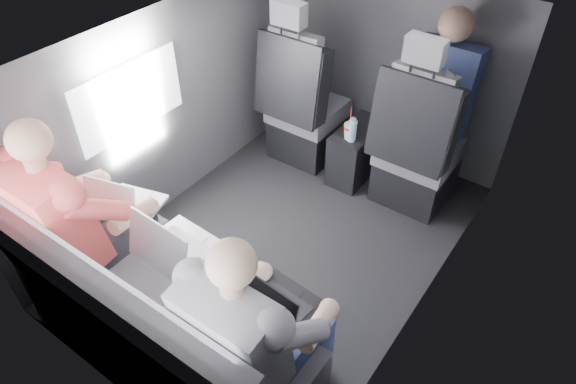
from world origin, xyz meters
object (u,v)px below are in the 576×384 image
Objects in this scene: laptop_silver at (176,246)px; passenger_rear_left at (83,220)px; soda_cup at (349,131)px; laptop_black at (279,302)px; passenger_rear_right at (257,332)px; center_console at (357,152)px; water_bottle at (352,130)px; front_seat_right at (416,154)px; passenger_front_right at (442,90)px; rear_bench at (157,328)px; front_seat_left at (303,112)px; laptop_white at (126,202)px.

laptop_silver is 0.30× the size of passenger_rear_left.
laptop_black is at bearing -70.80° from soda_cup.
passenger_rear_right is (0.02, -0.17, -0.00)m from laptop_black.
water_bottle reaches higher than center_console.
passenger_rear_left is at bearing -106.44° from center_console.
front_seat_right is at bearing 12.71° from soda_cup.
passenger_rear_right reaches higher than laptop_black.
passenger_front_right is at bearing 38.58° from soda_cup.
center_console is at bearing 73.56° from passenger_rear_left.
center_console is 1.94m from rear_bench.
front_seat_right is 0.99× the size of passenger_rear_left.
laptop_black is (0.53, -1.68, 0.43)m from center_console.
passenger_rear_right is at bearing -61.02° from front_seat_left.
passenger_rear_right is (0.52, -1.70, 0.15)m from water_bottle.
passenger_rear_left is (-0.05, -0.23, 0.02)m from laptop_white.
laptop_white is (-0.50, 0.32, 0.32)m from rear_bench.
passenger_front_right reaches higher than center_console.
front_seat_left reaches higher than laptop_black.
passenger_rear_right is at bearing -72.09° from soda_cup.
water_bottle is at bearing 107.19° from passenger_rear_right.
rear_bench reaches higher than laptop_silver.
rear_bench is 5.04× the size of laptop_black.
rear_bench is at bearing -32.92° from laptop_white.
soda_cup is 0.71× the size of laptop_white.
front_seat_right reaches higher than soda_cup.
front_seat_right is 1.86m from laptop_white.
center_console is (0.45, 0.04, -0.20)m from front_seat_left.
laptop_silver is at bearing -91.60° from center_console.
front_seat_right is 3.99× the size of laptop_black.
center_console is 0.75m from passenger_front_right.
laptop_black is at bearing -71.58° from water_bottle.
laptop_white is at bearing 147.08° from rear_bench.
front_seat_right reaches higher than water_bottle.
laptop_white is at bearing 77.52° from passenger_rear_left.
front_seat_left is 0.49m from center_console.
water_bottle is 0.14× the size of passenger_rear_left.
front_seat_right is 1.75m from laptop_silver.
passenger_front_right reaches higher than laptop_black.
laptop_silver is (-0.05, -1.70, 0.44)m from center_console.
laptop_silver is at bearing -10.26° from laptop_white.
passenger_rear_left is 1.47× the size of passenger_front_right.
rear_bench is (0.45, -1.90, -0.09)m from front_seat_left.
front_seat_right is 5.13× the size of soda_cup.
front_seat_right is 7.30× the size of water_bottle.
rear_bench is 1.31× the size of passenger_rear_right.
laptop_white is at bearing -106.98° from center_console.
water_bottle is at bearing -80.23° from center_console.
passenger_front_right is at bearing 92.54° from laptop_black.
laptop_white is at bearing 167.84° from passenger_rear_right.
rear_bench is 6.48× the size of soda_cup.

